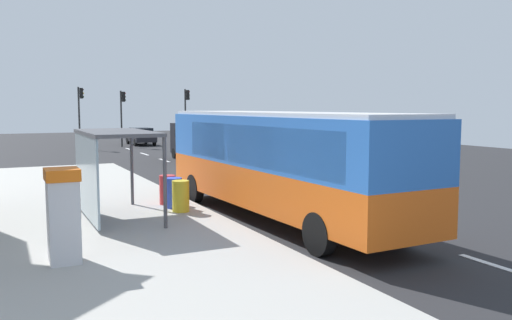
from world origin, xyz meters
The scene contains 21 objects.
ground_plane centered at (0.00, 14.00, -0.02)m, with size 56.00×92.00×0.04m, color #262628.
sidewalk_platform centered at (-6.40, 2.00, 0.09)m, with size 6.20×30.00×0.18m, color #ADAAA3.
lane_stripe_seg_0 centered at (0.25, -6.00, 0.01)m, with size 0.16×2.20×0.01m, color silver.
lane_stripe_seg_1 centered at (0.25, -1.00, 0.01)m, with size 0.16×2.20×0.01m, color silver.
lane_stripe_seg_2 centered at (0.25, 4.00, 0.01)m, with size 0.16×2.20×0.01m, color silver.
lane_stripe_seg_3 centered at (0.25, 9.00, 0.01)m, with size 0.16×2.20×0.01m, color silver.
lane_stripe_seg_4 centered at (0.25, 14.00, 0.01)m, with size 0.16×2.20×0.01m, color silver.
lane_stripe_seg_5 centered at (0.25, 19.00, 0.01)m, with size 0.16×2.20×0.01m, color silver.
lane_stripe_seg_6 centered at (0.25, 24.00, 0.01)m, with size 0.16×2.20×0.01m, color silver.
lane_stripe_seg_7 centered at (0.25, 29.00, 0.01)m, with size 0.16×2.20×0.01m, color silver.
bus centered at (-1.71, 0.24, 1.84)m, with size 2.91×11.09×3.21m.
white_van centered at (2.20, 18.02, 1.34)m, with size 2.14×5.25×2.30m.
sedan_near centered at (2.30, 33.33, 0.79)m, with size 1.86×4.41×1.52m.
ticket_machine centered at (-8.00, -2.18, 1.17)m, with size 0.66×0.76×1.94m.
recycling_bin_yellow centered at (-4.20, 1.89, 0.66)m, with size 0.52×0.52×0.95m, color yellow.
recycling_bin_blue centered at (-4.20, 2.59, 0.66)m, with size 0.52×0.52×0.95m, color blue.
recycling_bin_red centered at (-4.20, 3.29, 0.66)m, with size 0.52×0.52×0.95m, color red.
traffic_light_near_side centered at (5.50, 30.18, 3.24)m, with size 0.49×0.28×4.86m.
traffic_light_far_side centered at (-3.10, 30.98, 3.29)m, with size 0.49×0.28×4.94m.
traffic_light_median centered at (0.40, 31.78, 3.14)m, with size 0.49×0.28×4.70m.
bus_shelter centered at (-6.41, 1.83, 2.10)m, with size 1.80×4.00×2.50m.
Camera 1 is at (-9.14, -13.51, 3.36)m, focal length 37.38 mm.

